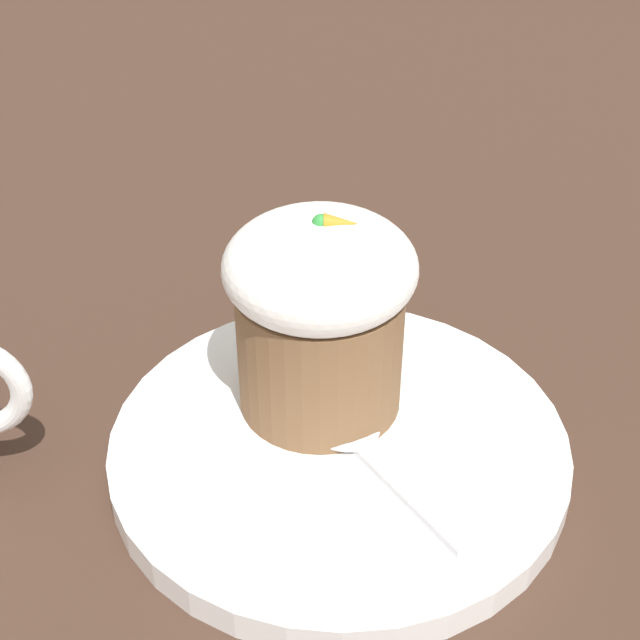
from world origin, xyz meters
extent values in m
plane|color=#3D281E|center=(0.00, 0.00, 0.00)|extent=(4.00, 4.00, 0.00)
cylinder|color=white|center=(0.00, 0.00, 0.01)|extent=(0.22, 0.22, 0.02)
cylinder|color=brown|center=(-0.01, 0.03, 0.05)|extent=(0.08, 0.08, 0.07)
ellipsoid|color=white|center=(-0.01, 0.03, 0.09)|extent=(0.09, 0.09, 0.05)
cone|color=orange|center=(0.00, 0.03, 0.12)|extent=(0.02, 0.01, 0.01)
sphere|color=green|center=(-0.01, 0.03, 0.12)|extent=(0.01, 0.01, 0.01)
cube|color=silver|center=(0.03, -0.04, 0.02)|extent=(0.05, 0.07, 0.00)
ellipsoid|color=silver|center=(0.00, 0.01, 0.02)|extent=(0.06, 0.06, 0.01)
camera|label=1|loc=(-0.01, -0.31, 0.31)|focal=50.00mm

